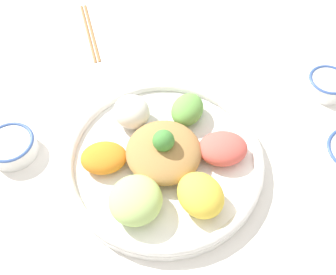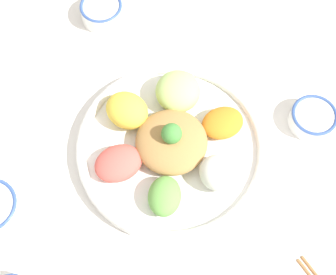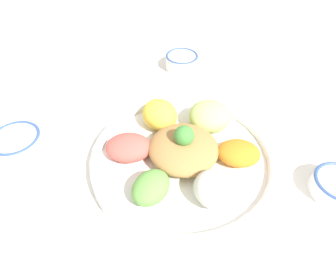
{
  "view_description": "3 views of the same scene",
  "coord_description": "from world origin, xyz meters",
  "views": [
    {
      "loc": [
        -0.03,
        -0.41,
        0.67
      ],
      "look_at": [
        -0.01,
        0.0,
        0.07
      ],
      "focal_mm": 42.0,
      "sensor_mm": 36.0,
      "label": 1
    },
    {
      "loc": [
        0.13,
        0.34,
        0.89
      ],
      "look_at": [
        -0.01,
        -0.02,
        0.06
      ],
      "focal_mm": 50.0,
      "sensor_mm": 36.0,
      "label": 2
    },
    {
      "loc": [
        -0.02,
        0.38,
        0.47
      ],
      "look_at": [
        0.02,
        -0.03,
        0.06
      ],
      "focal_mm": 30.0,
      "sensor_mm": 36.0,
      "label": 3
    }
  ],
  "objects": [
    {
      "name": "chopsticks_pair_near",
      "position": [
        -0.18,
        0.39,
        0.0
      ],
      "size": [
        0.06,
        0.22,
        0.01
      ],
      "rotation": [
        0.0,
        0.0,
        4.92
      ],
      "color": "#9E6B3D",
      "rests_on": "ground_plane"
    },
    {
      "name": "sauce_bowl_red",
      "position": [
        -0.32,
        0.04,
        0.02
      ],
      "size": [
        0.1,
        0.1,
        0.04
      ],
      "color": "white",
      "rests_on": "ground_plane"
    },
    {
      "name": "salad_platter",
      "position": [
        -0.02,
        -0.02,
        0.03
      ],
      "size": [
        0.39,
        0.39,
        0.1
      ],
      "color": "white",
      "rests_on": "ground_plane"
    },
    {
      "name": "ground_plane",
      "position": [
        0.0,
        0.0,
        0.0
      ],
      "size": [
        2.4,
        2.4,
        0.0
      ],
      "primitive_type": "plane",
      "color": "white"
    },
    {
      "name": "rice_bowl_blue",
      "position": [
        0.36,
        0.16,
        0.02
      ],
      "size": [
        0.09,
        0.09,
        0.04
      ],
      "color": "white",
      "rests_on": "ground_plane"
    }
  ]
}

